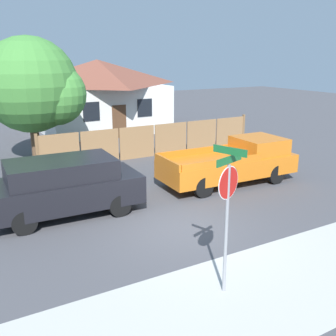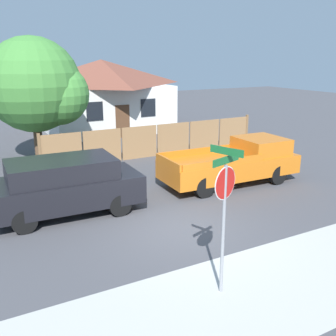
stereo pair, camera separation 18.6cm
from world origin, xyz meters
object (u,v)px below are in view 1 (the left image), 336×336
at_px(stop_sign, 228,197).
at_px(house, 98,94).
at_px(orange_pickup, 234,162).
at_px(oak_tree, 35,87).
at_px(red_suv, 65,185).

bearing_deg(stop_sign, house, 58.65).
height_order(house, orange_pickup, house).
xyz_separation_m(oak_tree, stop_sign, (0.98, -12.98, -1.34)).
height_order(oak_tree, red_suv, oak_tree).
bearing_deg(orange_pickup, oak_tree, 131.53).
xyz_separation_m(orange_pickup, stop_sign, (-4.90, -5.84, 1.30)).
bearing_deg(oak_tree, orange_pickup, -50.56).
xyz_separation_m(house, orange_pickup, (0.48, -13.89, -1.55)).
distance_m(orange_pickup, stop_sign, 7.73).
xyz_separation_m(house, oak_tree, (-5.40, -6.75, 1.09)).
distance_m(house, stop_sign, 20.22).
bearing_deg(house, stop_sign, -102.62).
relative_size(oak_tree, stop_sign, 1.81).
relative_size(orange_pickup, stop_sign, 1.73).
bearing_deg(orange_pickup, house, 94.07).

